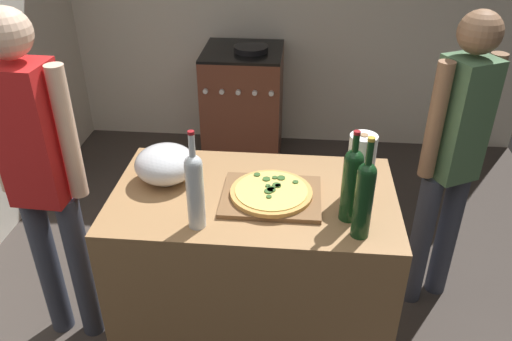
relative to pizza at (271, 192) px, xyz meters
name	(u,v)px	position (x,y,z in m)	size (l,w,h in m)	color
ground_plane	(264,247)	(-0.09, 0.83, -0.97)	(3.98, 3.65, 0.02)	#3F3833
counter	(254,278)	(-0.07, 0.03, -0.50)	(1.17, 0.69, 0.93)	#9E7247
cutting_board	(271,197)	(0.00, 0.00, -0.02)	(0.40, 0.32, 0.02)	brown
pizza	(271,192)	(0.00, 0.00, 0.00)	(0.33, 0.33, 0.03)	tan
mixing_bowl	(165,164)	(-0.46, 0.10, 0.05)	(0.26, 0.26, 0.16)	#B2B2B7
paper_towel_roll	(360,167)	(0.35, 0.05, 0.11)	(0.11, 0.11, 0.28)	white
wine_bottle_clear	(352,182)	(0.30, -0.11, 0.13)	(0.07, 0.07, 0.37)	#143819
wine_bottle_dark	(364,196)	(0.34, -0.21, 0.14)	(0.07, 0.07, 0.40)	#143819
wine_bottle_amber	(195,188)	(-0.26, -0.21, 0.14)	(0.07, 0.07, 0.39)	silver
stove	(244,105)	(-0.35, 2.00, -0.50)	(0.60, 0.62, 0.95)	brown
person_in_stripes	(40,170)	(-1.01, 0.08, 0.00)	(0.40, 0.21, 1.66)	#383D4C
person_in_red	(453,154)	(0.84, 0.51, -0.06)	(0.33, 0.27, 1.58)	#383D4C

